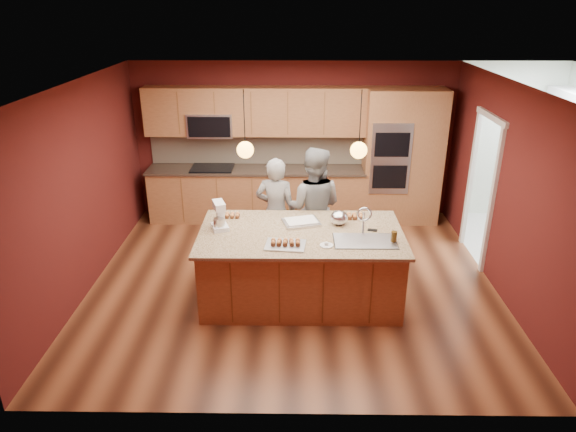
{
  "coord_description": "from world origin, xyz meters",
  "views": [
    {
      "loc": [
        0.02,
        -6.25,
        3.64
      ],
      "look_at": [
        -0.07,
        -0.1,
        1.02
      ],
      "focal_mm": 32.0,
      "sensor_mm": 36.0,
      "label": 1
    }
  ],
  "objects_px": {
    "mixing_bowl": "(339,218)",
    "person_left": "(276,212)",
    "island": "(302,265)",
    "person_right": "(313,207)",
    "stand_mixer": "(220,217)"
  },
  "relations": [
    {
      "from": "person_left",
      "to": "person_right",
      "type": "height_order",
      "value": "person_right"
    },
    {
      "from": "person_left",
      "to": "person_right",
      "type": "xyz_separation_m",
      "value": [
        0.53,
        0.0,
        0.07
      ]
    },
    {
      "from": "mixing_bowl",
      "to": "person_left",
      "type": "bearing_deg",
      "value": 139.53
    },
    {
      "from": "person_left",
      "to": "mixing_bowl",
      "type": "relative_size",
      "value": 7.11
    },
    {
      "from": "stand_mixer",
      "to": "mixing_bowl",
      "type": "bearing_deg",
      "value": -13.64
    },
    {
      "from": "person_left",
      "to": "mixing_bowl",
      "type": "bearing_deg",
      "value": 150.19
    },
    {
      "from": "person_right",
      "to": "stand_mixer",
      "type": "height_order",
      "value": "person_right"
    },
    {
      "from": "mixing_bowl",
      "to": "island",
      "type": "bearing_deg",
      "value": -152.25
    },
    {
      "from": "island",
      "to": "stand_mixer",
      "type": "bearing_deg",
      "value": 174.73
    },
    {
      "from": "person_left",
      "to": "person_right",
      "type": "distance_m",
      "value": 0.54
    },
    {
      "from": "island",
      "to": "person_left",
      "type": "relative_size",
      "value": 1.58
    },
    {
      "from": "island",
      "to": "mixing_bowl",
      "type": "bearing_deg",
      "value": 27.75
    },
    {
      "from": "island",
      "to": "person_left",
      "type": "distance_m",
      "value": 1.09
    },
    {
      "from": "island",
      "to": "stand_mixer",
      "type": "xyz_separation_m",
      "value": [
        -1.04,
        0.1,
        0.62
      ]
    },
    {
      "from": "stand_mixer",
      "to": "mixing_bowl",
      "type": "xyz_separation_m",
      "value": [
        1.52,
        0.15,
        -0.07
      ]
    }
  ]
}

